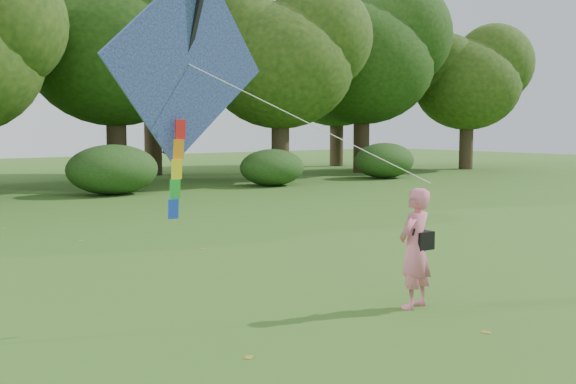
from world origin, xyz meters
TOP-DOWN VIEW (x-y plane):
  - ground at (0.00, 0.00)m, footprint 100.00×100.00m
  - man_kite_flyer at (-0.48, -0.48)m, footprint 0.71×0.55m
  - crossbody_bag at (-0.36, -0.51)m, footprint 0.43×0.20m
  - flying_kite at (-3.34, 0.92)m, footprint 4.45×1.86m
  - tree_line at (1.67, 22.88)m, footprint 54.70×15.30m
  - shrub_band at (-0.72, 17.60)m, footprint 39.15×3.22m
  - fallen_leaves at (-2.64, 4.02)m, footprint 11.20×13.50m

SIDE VIEW (x-z plane):
  - ground at x=0.00m, z-range 0.00..0.00m
  - fallen_leaves at x=-2.64m, z-range 0.00..0.01m
  - shrub_band at x=-0.72m, z-range -0.08..1.79m
  - man_kite_flyer at x=-0.48m, z-range 0.00..1.72m
  - crossbody_bag at x=-0.36m, z-range 0.63..1.32m
  - flying_kite at x=-3.34m, z-range 1.69..5.05m
  - tree_line at x=1.67m, z-range 0.86..10.35m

